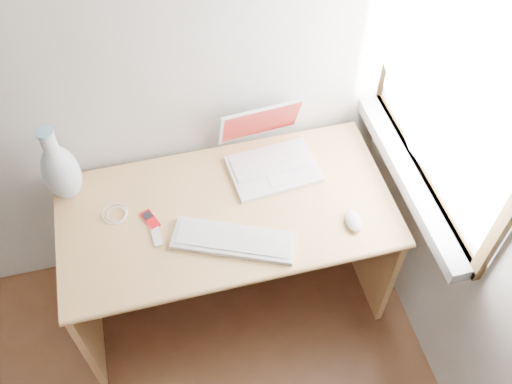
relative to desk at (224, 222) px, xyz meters
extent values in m
cube|color=white|center=(0.80, -0.16, 0.81)|extent=(0.01, 0.90, 1.00)
cube|color=#939396|center=(0.74, -0.16, 0.28)|extent=(0.10, 0.96, 0.06)
cube|color=white|center=(0.72, -0.16, 0.84)|extent=(0.02, 0.84, 0.92)
cube|color=tan|center=(0.00, -0.08, 0.19)|extent=(1.35, 0.67, 0.03)
cube|color=tan|center=(-0.66, -0.08, -0.17)|extent=(0.03, 0.63, 0.68)
cube|color=tan|center=(0.66, -0.08, -0.17)|extent=(0.03, 0.63, 0.68)
cube|color=tan|center=(0.00, 0.24, -0.05)|extent=(1.29, 0.03, 0.44)
cube|color=white|center=(0.24, 0.07, 0.21)|extent=(0.38, 0.28, 0.02)
cube|color=white|center=(0.24, 0.07, 0.22)|extent=(0.34, 0.17, 0.00)
cube|color=white|center=(0.24, 0.19, 0.34)|extent=(0.37, 0.12, 0.23)
cube|color=maroon|center=(0.24, 0.19, 0.34)|extent=(0.34, 0.10, 0.20)
cube|color=white|center=(0.00, -0.24, 0.21)|extent=(0.49, 0.32, 0.02)
cube|color=white|center=(0.00, -0.24, 0.23)|extent=(0.45, 0.28, 0.00)
ellipsoid|color=white|center=(0.47, -0.27, 0.22)|extent=(0.07, 0.11, 0.04)
cube|color=#B70C14|center=(-0.30, -0.06, 0.21)|extent=(0.08, 0.10, 0.01)
cube|color=black|center=(-0.30, -0.06, 0.21)|extent=(0.04, 0.04, 0.00)
torus|color=white|center=(-0.44, 0.00, 0.21)|extent=(0.14, 0.14, 0.01)
cube|color=white|center=(-0.29, -0.15, 0.21)|extent=(0.04, 0.09, 0.01)
ellipsoid|color=silver|center=(-0.60, 0.15, 0.34)|extent=(0.15, 0.15, 0.28)
cylinder|color=silver|center=(-0.60, 0.15, 0.52)|extent=(0.06, 0.06, 0.11)
cylinder|color=#8FC9E5|center=(-0.60, 0.15, 0.57)|extent=(0.07, 0.07, 0.01)
camera|label=1|loc=(-0.22, -1.43, 2.06)|focal=40.00mm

